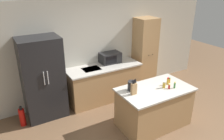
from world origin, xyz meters
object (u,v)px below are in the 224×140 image
(pantry_cabinet, at_px, (145,54))
(kettle, at_px, (132,86))
(spice_bottle_amber_oil, at_px, (164,85))
(fire_extinguisher, at_px, (22,117))
(refrigerator, at_px, (43,79))
(spice_bottle_short_red, at_px, (169,80))
(spice_bottle_pale_salt, at_px, (175,85))
(spice_bottle_tall_dark, at_px, (168,81))
(microwave, at_px, (110,58))
(knife_block, at_px, (134,89))
(spice_bottle_green_herb, at_px, (169,86))

(pantry_cabinet, distance_m, kettle, 2.05)
(spice_bottle_amber_oil, distance_m, fire_extinguisher, 3.14)
(refrigerator, xyz_separation_m, pantry_cabinet, (2.91, 0.08, 0.08))
(spice_bottle_short_red, height_order, fire_extinguisher, spice_bottle_short_red)
(refrigerator, distance_m, spice_bottle_amber_oil, 2.65)
(spice_bottle_amber_oil, bearing_deg, fire_extinguisher, 151.53)
(spice_bottle_pale_salt, bearing_deg, spice_bottle_amber_oil, 145.35)
(spice_bottle_short_red, bearing_deg, fire_extinguisher, 155.65)
(spice_bottle_tall_dark, height_order, fire_extinguisher, spice_bottle_tall_dark)
(microwave, bearing_deg, spice_bottle_short_red, -70.78)
(refrigerator, relative_size, spice_bottle_pale_salt, 13.43)
(refrigerator, xyz_separation_m, microwave, (1.81, 0.13, 0.13))
(fire_extinguisher, bearing_deg, knife_block, -34.85)
(refrigerator, xyz_separation_m, kettle, (1.46, -1.37, 0.05))
(spice_bottle_short_red, distance_m, spice_bottle_amber_oil, 0.29)
(refrigerator, height_order, microwave, refrigerator)
(spice_bottle_tall_dark, xyz_separation_m, spice_bottle_green_herb, (-0.10, -0.15, -0.03))
(pantry_cabinet, height_order, spice_bottle_short_red, pantry_cabinet)
(spice_bottle_amber_oil, xyz_separation_m, kettle, (-0.64, 0.24, 0.03))
(microwave, xyz_separation_m, spice_bottle_short_red, (0.57, -1.63, -0.13))
(pantry_cabinet, xyz_separation_m, knife_block, (-1.51, -1.61, 0.00))
(kettle, bearing_deg, spice_bottle_green_herb, -24.36)
(kettle, bearing_deg, knife_block, -113.12)
(knife_block, xyz_separation_m, kettle, (0.07, 0.16, -0.03))
(pantry_cabinet, height_order, spice_bottle_green_herb, pantry_cabinet)
(spice_bottle_amber_oil, bearing_deg, kettle, 159.42)
(microwave, height_order, spice_bottle_pale_salt, microwave)
(spice_bottle_green_herb, height_order, fire_extinguisher, spice_bottle_green_herb)
(kettle, bearing_deg, spice_bottle_tall_dark, -11.77)
(knife_block, height_order, spice_bottle_short_red, knife_block)
(spice_bottle_amber_oil, height_order, fire_extinguisher, spice_bottle_amber_oil)
(spice_bottle_pale_salt, bearing_deg, pantry_cabinet, 71.03)
(pantry_cabinet, height_order, knife_block, pantry_cabinet)
(knife_block, height_order, spice_bottle_pale_salt, knife_block)
(spice_bottle_short_red, relative_size, spice_bottle_green_herb, 1.15)
(spice_bottle_tall_dark, bearing_deg, refrigerator, 145.97)
(refrigerator, height_order, spice_bottle_short_red, refrigerator)
(pantry_cabinet, relative_size, spice_bottle_green_herb, 20.17)
(fire_extinguisher, bearing_deg, microwave, 7.03)
(kettle, xyz_separation_m, fire_extinguisher, (-2.04, 1.21, -0.78))
(knife_block, relative_size, spice_bottle_tall_dark, 2.01)
(spice_bottle_amber_oil, relative_size, kettle, 0.64)
(microwave, height_order, knife_block, knife_block)
(pantry_cabinet, bearing_deg, refrigerator, -178.49)
(pantry_cabinet, xyz_separation_m, microwave, (-1.10, 0.06, 0.06))
(spice_bottle_amber_oil, bearing_deg, knife_block, 173.34)
(refrigerator, bearing_deg, fire_extinguisher, -164.49)
(pantry_cabinet, xyz_separation_m, spice_bottle_green_herb, (-0.73, -1.77, -0.08))
(refrigerator, height_order, knife_block, refrigerator)
(refrigerator, relative_size, fire_extinguisher, 3.93)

